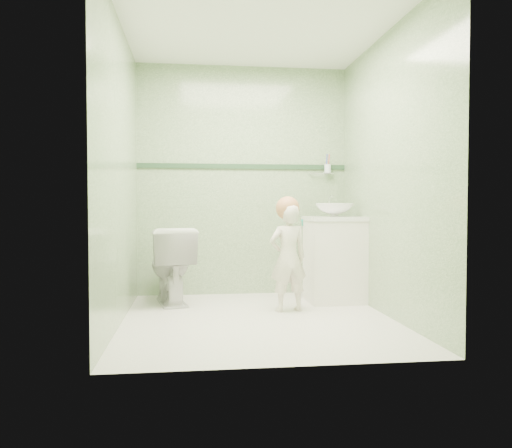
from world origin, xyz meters
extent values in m
plane|color=silver|center=(0.00, 0.00, 0.00)|extent=(2.50, 2.50, 0.00)
cube|color=gray|center=(0.00, 1.25, 1.20)|extent=(2.20, 0.04, 2.40)
cube|color=gray|center=(0.00, -1.25, 1.20)|extent=(2.20, 0.04, 2.40)
cube|color=gray|center=(-1.10, 0.00, 1.20)|extent=(0.04, 2.50, 2.40)
cube|color=gray|center=(1.10, 0.00, 1.20)|extent=(0.04, 2.50, 2.40)
plane|color=white|center=(0.00, 0.00, 2.40)|extent=(2.50, 2.50, 0.00)
cube|color=#28472C|center=(0.00, 1.24, 1.35)|extent=(2.20, 0.02, 0.05)
cube|color=white|center=(0.84, 0.70, 0.40)|extent=(0.52, 0.50, 0.80)
cube|color=white|center=(0.84, 0.70, 0.81)|extent=(0.54, 0.52, 0.04)
imported|color=white|center=(0.84, 0.70, 0.89)|extent=(0.37, 0.37, 0.13)
cylinder|color=silver|center=(0.84, 0.90, 0.95)|extent=(0.03, 0.03, 0.18)
cylinder|color=silver|center=(0.84, 0.85, 1.03)|extent=(0.02, 0.12, 0.02)
cylinder|color=silver|center=(0.84, 1.20, 1.28)|extent=(0.26, 0.02, 0.02)
cylinder|color=silver|center=(0.90, 1.18, 1.33)|extent=(0.07, 0.07, 0.09)
cylinder|color=#2F2FB6|center=(0.89, 1.17, 1.40)|extent=(0.01, 0.01, 0.17)
cylinder|color=#DB3D47|center=(0.91, 1.19, 1.40)|extent=(0.01, 0.01, 0.17)
imported|color=white|center=(-0.74, 0.80, 0.37)|extent=(0.54, 0.78, 0.73)
imported|color=beige|center=(0.30, 0.30, 0.47)|extent=(0.38, 0.29, 0.95)
sphere|color=#BE7C4D|center=(0.30, 0.32, 0.91)|extent=(0.21, 0.21, 0.21)
cylinder|color=#0F8A74|center=(0.41, 0.19, 0.79)|extent=(0.05, 0.14, 0.06)
cube|color=white|center=(0.34, 0.22, 0.83)|extent=(0.03, 0.03, 0.02)
camera|label=1|loc=(-0.54, -4.12, 0.93)|focal=35.77mm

